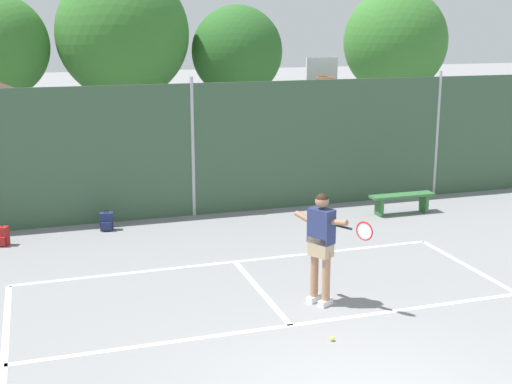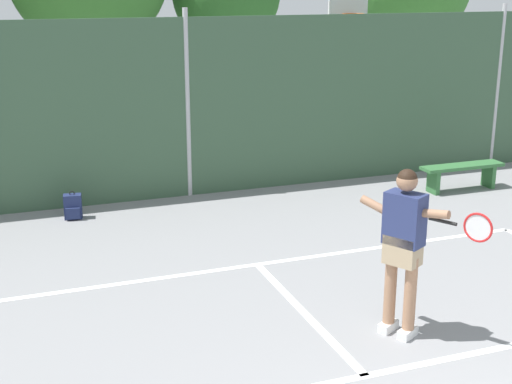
# 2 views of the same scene
# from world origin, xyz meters

# --- Properties ---
(chainlink_fence) EXTENTS (26.09, 0.09, 3.26)m
(chainlink_fence) POSITION_xyz_m (0.00, 9.00, 1.56)
(chainlink_fence) COLOR #38563D
(chainlink_fence) RESTS_ON ground
(basketball_hoop) EXTENTS (0.90, 0.67, 3.55)m
(basketball_hoop) POSITION_xyz_m (4.03, 10.95, 2.31)
(basketball_hoop) COLOR yellow
(basketball_hoop) RESTS_ON ground
(tennis_player) EXTENTS (0.84, 1.23, 1.85)m
(tennis_player) POSITION_xyz_m (0.76, 3.12, 1.11)
(tennis_player) COLOR silver
(tennis_player) RESTS_ON ground
(backpack_navy) EXTENTS (0.30, 0.28, 0.46)m
(backpack_navy) POSITION_xyz_m (-2.11, 8.36, 0.19)
(backpack_navy) COLOR navy
(backpack_navy) RESTS_ON ground
(courtside_bench) EXTENTS (1.60, 0.36, 0.48)m
(courtside_bench) POSITION_xyz_m (4.76, 7.58, 0.36)
(courtside_bench) COLOR #336B38
(courtside_bench) RESTS_ON ground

